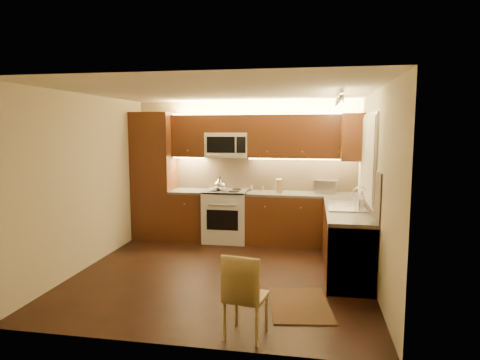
% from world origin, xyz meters
% --- Properties ---
extents(floor, '(4.00, 4.00, 0.01)m').
position_xyz_m(floor, '(0.00, 0.00, 0.00)').
color(floor, black).
rests_on(floor, ground).
extents(ceiling, '(4.00, 4.00, 0.01)m').
position_xyz_m(ceiling, '(0.00, 0.00, 2.50)').
color(ceiling, beige).
rests_on(ceiling, ground).
extents(wall_back, '(4.00, 0.01, 2.50)m').
position_xyz_m(wall_back, '(0.00, 2.00, 1.25)').
color(wall_back, '#C4B690').
rests_on(wall_back, ground).
extents(wall_front, '(4.00, 0.01, 2.50)m').
position_xyz_m(wall_front, '(0.00, -2.00, 1.25)').
color(wall_front, '#C4B690').
rests_on(wall_front, ground).
extents(wall_left, '(0.01, 4.00, 2.50)m').
position_xyz_m(wall_left, '(-2.00, 0.00, 1.25)').
color(wall_left, '#C4B690').
rests_on(wall_left, ground).
extents(wall_right, '(0.01, 4.00, 2.50)m').
position_xyz_m(wall_right, '(2.00, 0.00, 1.25)').
color(wall_right, '#C4B690').
rests_on(wall_right, ground).
extents(pantry, '(0.70, 0.60, 2.30)m').
position_xyz_m(pantry, '(-1.65, 1.70, 1.15)').
color(pantry, '#4B2510').
rests_on(pantry, floor).
extents(base_cab_back_left, '(0.62, 0.60, 0.86)m').
position_xyz_m(base_cab_back_left, '(-0.99, 1.70, 0.43)').
color(base_cab_back_left, '#4B2510').
rests_on(base_cab_back_left, floor).
extents(counter_back_left, '(0.62, 0.60, 0.04)m').
position_xyz_m(counter_back_left, '(-0.99, 1.70, 0.88)').
color(counter_back_left, '#363331').
rests_on(counter_back_left, base_cab_back_left).
extents(base_cab_back_right, '(1.92, 0.60, 0.86)m').
position_xyz_m(base_cab_back_right, '(1.04, 1.70, 0.43)').
color(base_cab_back_right, '#4B2510').
rests_on(base_cab_back_right, floor).
extents(counter_back_right, '(1.92, 0.60, 0.04)m').
position_xyz_m(counter_back_right, '(1.04, 1.70, 0.88)').
color(counter_back_right, '#363331').
rests_on(counter_back_right, base_cab_back_right).
extents(base_cab_right, '(0.60, 2.00, 0.86)m').
position_xyz_m(base_cab_right, '(1.70, 0.40, 0.43)').
color(base_cab_right, '#4B2510').
rests_on(base_cab_right, floor).
extents(counter_right, '(0.60, 2.00, 0.04)m').
position_xyz_m(counter_right, '(1.70, 0.40, 0.88)').
color(counter_right, '#363331').
rests_on(counter_right, base_cab_right).
extents(dishwasher, '(0.58, 0.60, 0.84)m').
position_xyz_m(dishwasher, '(1.70, -0.30, 0.43)').
color(dishwasher, silver).
rests_on(dishwasher, floor).
extents(backsplash_back, '(3.30, 0.02, 0.60)m').
position_xyz_m(backsplash_back, '(0.35, 1.99, 1.20)').
color(backsplash_back, tan).
rests_on(backsplash_back, wall_back).
extents(backsplash_right, '(0.02, 2.00, 0.60)m').
position_xyz_m(backsplash_right, '(1.99, 0.40, 1.20)').
color(backsplash_right, tan).
rests_on(backsplash_right, wall_right).
extents(upper_cab_back_left, '(0.62, 0.35, 0.75)m').
position_xyz_m(upper_cab_back_left, '(-0.99, 1.82, 1.88)').
color(upper_cab_back_left, '#4B2510').
rests_on(upper_cab_back_left, wall_back).
extents(upper_cab_back_right, '(1.92, 0.35, 0.75)m').
position_xyz_m(upper_cab_back_right, '(1.04, 1.82, 1.88)').
color(upper_cab_back_right, '#4B2510').
rests_on(upper_cab_back_right, wall_back).
extents(upper_cab_bridge, '(0.76, 0.35, 0.31)m').
position_xyz_m(upper_cab_bridge, '(-0.30, 1.82, 2.09)').
color(upper_cab_bridge, '#4B2510').
rests_on(upper_cab_bridge, wall_back).
extents(upper_cab_right_corner, '(0.35, 0.50, 0.75)m').
position_xyz_m(upper_cab_right_corner, '(1.82, 1.40, 1.88)').
color(upper_cab_right_corner, '#4B2510').
rests_on(upper_cab_right_corner, wall_right).
extents(stove, '(0.76, 0.65, 0.92)m').
position_xyz_m(stove, '(-0.30, 1.68, 0.46)').
color(stove, silver).
rests_on(stove, floor).
extents(microwave, '(0.76, 0.38, 0.44)m').
position_xyz_m(microwave, '(-0.30, 1.81, 1.72)').
color(microwave, silver).
rests_on(microwave, wall_back).
extents(window_frame, '(0.03, 1.44, 1.24)m').
position_xyz_m(window_frame, '(1.99, 0.55, 1.60)').
color(window_frame, silver).
rests_on(window_frame, wall_right).
extents(window_blinds, '(0.02, 1.36, 1.16)m').
position_xyz_m(window_blinds, '(1.97, 0.55, 1.60)').
color(window_blinds, silver).
rests_on(window_blinds, wall_right).
extents(sink, '(0.52, 0.86, 0.15)m').
position_xyz_m(sink, '(1.70, 0.55, 0.98)').
color(sink, silver).
rests_on(sink, counter_right).
extents(faucet, '(0.20, 0.04, 0.30)m').
position_xyz_m(faucet, '(1.88, 0.55, 1.05)').
color(faucet, silver).
rests_on(faucet, counter_right).
extents(track_light_bar, '(0.04, 1.20, 0.03)m').
position_xyz_m(track_light_bar, '(1.55, 0.40, 2.46)').
color(track_light_bar, silver).
rests_on(track_light_bar, ceiling).
extents(kettle, '(0.22, 0.22, 0.25)m').
position_xyz_m(kettle, '(-0.40, 1.61, 1.04)').
color(kettle, silver).
rests_on(kettle, stove).
extents(toaster_oven, '(0.44, 0.37, 0.23)m').
position_xyz_m(toaster_oven, '(1.45, 1.79, 1.02)').
color(toaster_oven, silver).
rests_on(toaster_oven, counter_back_right).
extents(knife_block, '(0.13, 0.19, 0.23)m').
position_xyz_m(knife_block, '(0.63, 1.72, 1.02)').
color(knife_block, '#A6854B').
rests_on(knife_block, counter_back_right).
extents(spice_jar_a, '(0.06, 0.06, 0.10)m').
position_xyz_m(spice_jar_a, '(0.14, 1.81, 0.95)').
color(spice_jar_a, silver).
rests_on(spice_jar_a, counter_back_right).
extents(spice_jar_b, '(0.05, 0.05, 0.11)m').
position_xyz_m(spice_jar_b, '(0.14, 1.84, 0.95)').
color(spice_jar_b, olive).
rests_on(spice_jar_b, counter_back_right).
extents(spice_jar_c, '(0.05, 0.05, 0.11)m').
position_xyz_m(spice_jar_c, '(0.52, 1.89, 0.95)').
color(spice_jar_c, silver).
rests_on(spice_jar_c, counter_back_right).
extents(spice_jar_d, '(0.05, 0.05, 0.09)m').
position_xyz_m(spice_jar_d, '(0.32, 1.92, 0.94)').
color(spice_jar_d, '#9E5B2F').
rests_on(spice_jar_d, counter_back_right).
extents(soap_bottle, '(0.11, 0.11, 0.20)m').
position_xyz_m(soap_bottle, '(1.94, 0.79, 1.00)').
color(soap_bottle, '#B6B5BA').
rests_on(soap_bottle, counter_right).
extents(rug, '(0.81, 1.09, 0.01)m').
position_xyz_m(rug, '(1.10, -0.90, 0.01)').
color(rug, black).
rests_on(rug, floor).
extents(dining_chair, '(0.43, 0.43, 0.84)m').
position_xyz_m(dining_chair, '(0.61, -1.70, 0.42)').
color(dining_chair, '#A6854B').
rests_on(dining_chair, floor).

